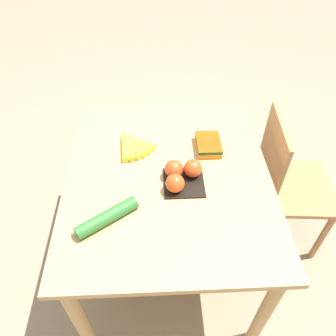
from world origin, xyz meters
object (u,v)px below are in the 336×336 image
Objects in this scene: banana_bunch at (133,145)px; cucumber_near at (107,217)px; tomato_pack at (181,175)px; carrot_bag at (208,144)px; chair at (286,184)px.

banana_bunch is 0.45m from cucumber_near.
cucumber_near is (0.20, -0.31, -0.02)m from tomato_pack.
tomato_pack is 1.10× the size of carrot_bag.
carrot_bag is at bearing 93.02° from chair.
chair is 3.53× the size of cucumber_near.
tomato_pack is 0.72× the size of cucumber_near.
banana_bunch is 1.18× the size of carrot_bag.
tomato_pack reaches higher than carrot_bag.
chair is at bearing 113.86° from cucumber_near.
chair is 4.59× the size of banana_bunch.
banana_bunch is at bearing 168.80° from cucumber_near.
tomato_pack is (0.21, -0.62, 0.33)m from chair.
tomato_pack is 0.27m from carrot_bag.
chair is 0.73m from tomato_pack.
chair is 4.93× the size of tomato_pack.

